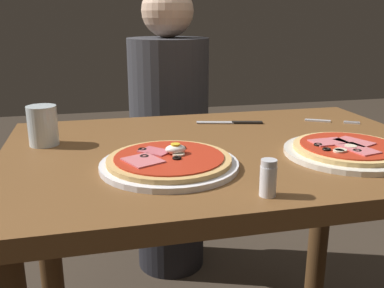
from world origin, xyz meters
name	(u,v)px	position (x,y,z in m)	size (l,w,h in m)	color
dining_table	(223,199)	(0.00, 0.00, 0.62)	(1.05, 0.73, 0.76)	brown
pizza_foreground	(169,162)	(-0.16, -0.12, 0.77)	(0.29, 0.29, 0.05)	white
pizza_across_left	(348,150)	(0.25, -0.13, 0.77)	(0.29, 0.29, 0.03)	silver
water_glass_near	(43,128)	(-0.43, 0.12, 0.80)	(0.07, 0.07, 0.10)	silver
fork	(327,121)	(0.38, 0.17, 0.76)	(0.15, 0.09, 0.00)	silver
knife	(234,122)	(0.10, 0.22, 0.76)	(0.19, 0.07, 0.01)	silver
salt_shaker	(268,178)	(-0.02, -0.30, 0.79)	(0.03, 0.03, 0.07)	white
diner_person	(169,142)	(-0.01, 0.73, 0.56)	(0.32, 0.32, 1.18)	black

